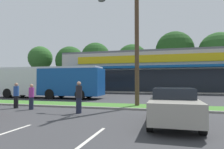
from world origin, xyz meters
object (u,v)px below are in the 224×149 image
(pedestrian_near_bench, at_px, (79,97))
(pedestrian_mid, at_px, (16,95))
(car_1, at_px, (24,88))
(utility_pole, at_px, (135,23))
(car_2, at_px, (174,106))
(city_bus, at_px, (49,81))
(pedestrian_by_pole, at_px, (31,97))

(pedestrian_near_bench, height_order, pedestrian_mid, pedestrian_near_bench)
(car_1, xyz_separation_m, pedestrian_near_bench, (15.17, -14.30, 0.13))
(utility_pole, bearing_deg, pedestrian_near_bench, -127.66)
(car_2, distance_m, pedestrian_near_bench, 5.28)
(utility_pole, relative_size, pedestrian_mid, 6.56)
(utility_pole, height_order, city_bus, utility_pole)
(city_bus, height_order, pedestrian_near_bench, city_bus)
(car_1, relative_size, pedestrian_mid, 2.53)
(utility_pole, height_order, pedestrian_mid, utility_pole)
(pedestrian_by_pole, bearing_deg, pedestrian_mid, 170.67)
(utility_pole, relative_size, pedestrian_by_pole, 6.87)
(utility_pole, relative_size, car_2, 2.61)
(car_1, bearing_deg, car_2, 141.56)
(city_bus, distance_m, car_1, 9.90)
(car_1, relative_size, pedestrian_near_bench, 2.38)
(car_1, distance_m, car_2, 25.74)
(pedestrian_near_bench, bearing_deg, pedestrian_mid, 19.89)
(car_2, xyz_separation_m, pedestrian_mid, (-9.87, 2.52, 0.06))
(car_2, xyz_separation_m, pedestrian_near_bench, (-4.99, 1.70, 0.11))
(pedestrian_by_pole, bearing_deg, utility_pole, 26.75)
(car_1, xyz_separation_m, pedestrian_mid, (10.29, -13.48, 0.08))
(city_bus, bearing_deg, pedestrian_by_pole, 115.28)
(car_2, bearing_deg, pedestrian_by_pole, -104.86)
(car_1, distance_m, pedestrian_by_pole, 18.03)
(city_bus, relative_size, pedestrian_by_pole, 7.41)
(car_1, relative_size, car_2, 1.00)
(car_1, xyz_separation_m, pedestrian_by_pole, (11.67, -13.75, 0.04))
(car_1, xyz_separation_m, car_2, (20.16, -16.00, 0.02))
(car_1, bearing_deg, city_bus, 142.94)
(pedestrian_near_bench, bearing_deg, city_bus, -19.44)
(city_bus, xyz_separation_m, pedestrian_near_bench, (7.31, -8.36, -0.87))
(utility_pole, distance_m, pedestrian_near_bench, 6.57)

